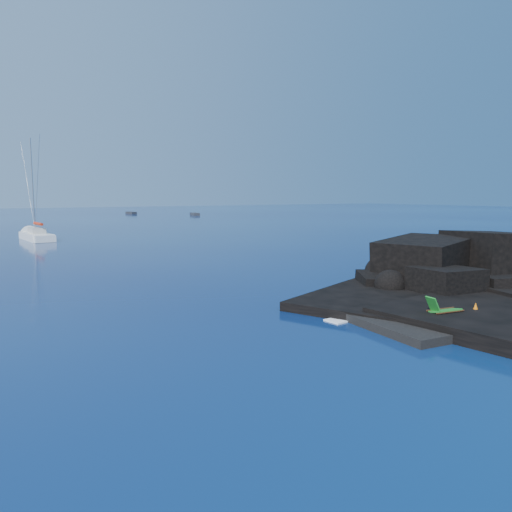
{
  "coord_description": "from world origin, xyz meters",
  "views": [
    {
      "loc": [
        -14.46,
        -13.68,
        5.65
      ],
      "look_at": [
        1.08,
        10.96,
        2.0
      ],
      "focal_mm": 35.0,
      "sensor_mm": 36.0,
      "label": 1
    }
  ],
  "objects": [
    {
      "name": "marker_cone",
      "position": [
        5.06,
        -0.76,
        0.64
      ],
      "size": [
        0.38,
        0.38,
        0.57
      ],
      "primitive_type": "cone",
      "rotation": [
        0.0,
        0.0,
        -0.02
      ],
      "color": "orange",
      "rests_on": "beach"
    },
    {
      "name": "sailboat",
      "position": [
        -4.75,
        52.36,
        0.0
      ],
      "size": [
        3.32,
        12.0,
        12.43
      ],
      "primitive_type": null,
      "rotation": [
        0.0,
        0.0,
        0.07
      ],
      "color": "white",
      "rests_on": "ground"
    },
    {
      "name": "deck_chair",
      "position": [
        3.53,
        -0.36,
        0.89
      ],
      "size": [
        1.67,
        0.92,
        1.09
      ],
      "primitive_type": null,
      "rotation": [
        0.0,
        0.0,
        -0.15
      ],
      "color": "#1A7622",
      "rests_on": "beach"
    },
    {
      "name": "distant_boat_a",
      "position": [
        30.64,
        123.47,
        0.0
      ],
      "size": [
        1.79,
        4.81,
        0.63
      ],
      "primitive_type": "cube",
      "rotation": [
        0.0,
        0.0,
        0.07
      ],
      "color": "#242529",
      "rests_on": "ground"
    },
    {
      "name": "headland",
      "position": [
        13.0,
        3.0,
        0.0
      ],
      "size": [
        24.0,
        24.0,
        3.6
      ],
      "primitive_type": null,
      "color": "black",
      "rests_on": "ground"
    },
    {
      "name": "distant_boat_b",
      "position": [
        41.87,
        105.73,
        0.0
      ],
      "size": [
        2.61,
        5.26,
        0.67
      ],
      "primitive_type": "cube",
      "rotation": [
        0.0,
        0.0,
        -0.22
      ],
      "color": "#27282D",
      "rests_on": "ground"
    },
    {
      "name": "towel",
      "position": [
        5.89,
        -0.48,
        0.37
      ],
      "size": [
        1.98,
        1.7,
        0.05
      ],
      "primitive_type": "cube",
      "rotation": [
        0.0,
        0.0,
        0.57
      ],
      "color": "silver",
      "rests_on": "beach"
    },
    {
      "name": "ground",
      "position": [
        0.0,
        0.0,
        0.0
      ],
      "size": [
        400.0,
        400.0,
        0.0
      ],
      "primitive_type": "plane",
      "color": "#030535",
      "rests_on": "ground"
    },
    {
      "name": "beach",
      "position": [
        4.5,
        0.5,
        0.0
      ],
      "size": [
        9.08,
        6.86,
        0.7
      ],
      "primitive_type": "cube",
      "rotation": [
        0.0,
        0.0,
        -0.1
      ],
      "color": "black",
      "rests_on": "ground"
    },
    {
      "name": "surf_foam",
      "position": [
        5.0,
        5.0,
        0.0
      ],
      "size": [
        10.0,
        8.0,
        0.06
      ],
      "primitive_type": null,
      "color": "white",
      "rests_on": "ground"
    },
    {
      "name": "sunbather",
      "position": [
        5.89,
        -0.48,
        0.51
      ],
      "size": [
        1.66,
        1.28,
        0.23
      ],
      "primitive_type": null,
      "rotation": [
        0.0,
        0.0,
        0.57
      ],
      "color": "tan",
      "rests_on": "towel"
    }
  ]
}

